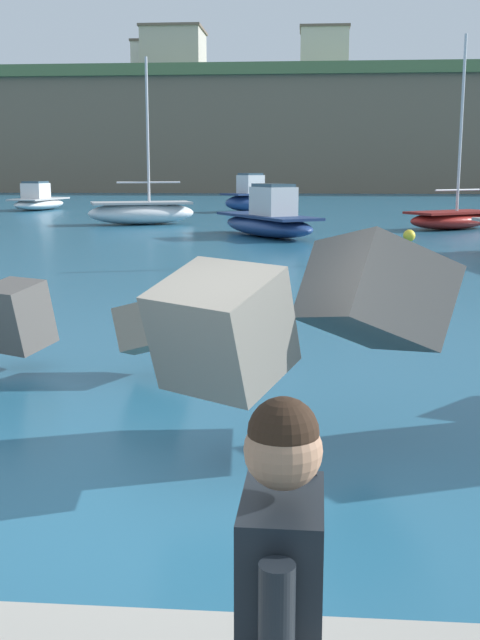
# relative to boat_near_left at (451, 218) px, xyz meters

# --- Properties ---
(ground_plane) EXTENTS (400.00, 400.00, 0.00)m
(ground_plane) POSITION_rel_boat_near_left_xyz_m (-7.24, -28.70, -0.48)
(ground_plane) COLOR #235B7A
(breakwater_jetty) EXTENTS (31.85, 6.50, 2.35)m
(breakwater_jetty) POSITION_rel_boat_near_left_xyz_m (-7.46, -27.88, 0.65)
(breakwater_jetty) COLOR #605B56
(breakwater_jetty) RESTS_ON ground
(boat_near_left) EXTENTS (4.61, 4.03, 8.05)m
(boat_near_left) POSITION_rel_boat_near_left_xyz_m (0.00, 0.00, 0.00)
(boat_near_left) COLOR maroon
(boat_near_left) RESTS_ON ground
(boat_near_centre) EXTENTS (2.97, 5.21, 1.79)m
(boat_near_centre) POSITION_rel_boat_near_left_xyz_m (-22.95, 13.80, 0.08)
(boat_near_centre) COLOR white
(boat_near_centre) RESTS_ON ground
(boat_mid_left) EXTENTS (4.72, 6.10, 2.02)m
(boat_mid_left) POSITION_rel_boat_near_left_xyz_m (-7.66, -4.30, 0.15)
(boat_mid_left) COLOR navy
(boat_mid_left) RESTS_ON ground
(boat_mid_right) EXTENTS (5.33, 3.59, 7.52)m
(boat_mid_right) POSITION_rel_boat_near_left_xyz_m (-13.86, 1.72, 0.11)
(boat_mid_right) COLOR white
(boat_mid_right) RESTS_ON ground
(boat_far_right) EXTENTS (4.42, 4.16, 2.29)m
(boat_far_right) POSITION_rel_boat_near_left_xyz_m (-9.34, 12.80, 0.27)
(boat_far_right) COLOR navy
(boat_far_right) RESTS_ON ground
(mooring_buoy_inner) EXTENTS (0.44, 0.44, 0.44)m
(mooring_buoy_inner) POSITION_rel_boat_near_left_xyz_m (-2.55, -6.06, -0.26)
(mooring_buoy_inner) COLOR yellow
(mooring_buoy_inner) RESTS_ON ground
(headland_bluff) EXTENTS (112.14, 43.32, 13.08)m
(headland_bluff) POSITION_rel_boat_near_left_xyz_m (-1.38, 68.76, 6.08)
(headland_bluff) COLOR #756651
(headland_bluff) RESTS_ON ground
(station_building_west) EXTENTS (5.98, 5.83, 6.16)m
(station_building_west) POSITION_rel_boat_near_left_xyz_m (-4.25, 65.27, 15.69)
(station_building_west) COLOR beige
(station_building_west) RESTS_ON headland_bluff
(station_building_central) EXTENTS (7.43, 8.12, 6.23)m
(station_building_central) POSITION_rel_boat_near_left_xyz_m (-22.61, 64.73, 15.73)
(station_building_central) COLOR #B2ADA3
(station_building_central) RESTS_ON headland_bluff
(station_building_east) EXTENTS (5.75, 5.07, 5.62)m
(station_building_east) POSITION_rel_boat_near_left_xyz_m (-26.00, 70.18, 15.43)
(station_building_east) COLOR silver
(station_building_east) RESTS_ON headland_bluff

